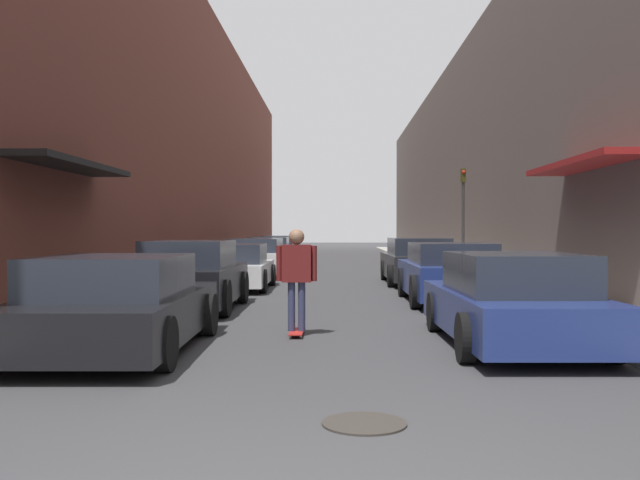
{
  "coord_description": "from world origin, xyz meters",
  "views": [
    {
      "loc": [
        0.22,
        -3.83,
        1.6
      ],
      "look_at": [
        -0.1,
        10.17,
        1.4
      ],
      "focal_mm": 40.0,
      "sensor_mm": 36.0,
      "label": 1
    }
  ],
  "objects_px": {
    "parked_car_right_0": "(513,302)",
    "traffic_light": "(463,209)",
    "parked_car_left_1": "(191,276)",
    "manhole_cover": "(364,423)",
    "parked_car_left_5": "(279,249)",
    "parked_car_left_4": "(269,253)",
    "parked_car_left_2": "(234,268)",
    "skateboarder": "(297,270)",
    "parked_car_left_0": "(117,305)",
    "parked_car_right_2": "(418,262)",
    "parked_car_right_1": "(450,273)",
    "parked_car_left_3": "(257,258)"
  },
  "relations": [
    {
      "from": "parked_car_left_2",
      "to": "parked_car_right_1",
      "type": "bearing_deg",
      "value": -32.77
    },
    {
      "from": "parked_car_left_2",
      "to": "parked_car_left_0",
      "type": "bearing_deg",
      "value": -90.69
    },
    {
      "from": "parked_car_left_5",
      "to": "manhole_cover",
      "type": "distance_m",
      "value": 29.97
    },
    {
      "from": "parked_car_right_1",
      "to": "traffic_light",
      "type": "bearing_deg",
      "value": 78.0
    },
    {
      "from": "skateboarder",
      "to": "manhole_cover",
      "type": "xyz_separation_m",
      "value": [
        0.83,
        -4.9,
        -0.98
      ]
    },
    {
      "from": "parked_car_left_1",
      "to": "parked_car_left_5",
      "type": "relative_size",
      "value": 0.86
    },
    {
      "from": "traffic_light",
      "to": "parked_car_right_1",
      "type": "bearing_deg",
      "value": -102.0
    },
    {
      "from": "parked_car_left_1",
      "to": "parked_car_right_0",
      "type": "bearing_deg",
      "value": -39.0
    },
    {
      "from": "parked_car_right_0",
      "to": "traffic_light",
      "type": "xyz_separation_m",
      "value": [
        1.77,
        13.86,
        1.68
      ]
    },
    {
      "from": "parked_car_right_2",
      "to": "traffic_light",
      "type": "distance_m",
      "value": 3.4
    },
    {
      "from": "parked_car_left_0",
      "to": "manhole_cover",
      "type": "bearing_deg",
      "value": -47.81
    },
    {
      "from": "parked_car_left_4",
      "to": "manhole_cover",
      "type": "bearing_deg",
      "value": -82.74
    },
    {
      "from": "parked_car_left_1",
      "to": "skateboarder",
      "type": "distance_m",
      "value": 4.15
    },
    {
      "from": "parked_car_left_4",
      "to": "manhole_cover",
      "type": "distance_m",
      "value": 24.8
    },
    {
      "from": "skateboarder",
      "to": "manhole_cover",
      "type": "distance_m",
      "value": 5.07
    },
    {
      "from": "parked_car_left_3",
      "to": "parked_car_left_4",
      "type": "distance_m",
      "value": 5.83
    },
    {
      "from": "manhole_cover",
      "to": "parked_car_right_2",
      "type": "bearing_deg",
      "value": 81.91
    },
    {
      "from": "skateboarder",
      "to": "manhole_cover",
      "type": "height_order",
      "value": "skateboarder"
    },
    {
      "from": "parked_car_right_2",
      "to": "parked_car_left_0",
      "type": "bearing_deg",
      "value": -113.78
    },
    {
      "from": "parked_car_left_4",
      "to": "manhole_cover",
      "type": "relative_size",
      "value": 5.61
    },
    {
      "from": "parked_car_left_5",
      "to": "parked_car_right_0",
      "type": "bearing_deg",
      "value": -78.31
    },
    {
      "from": "parked_car_left_1",
      "to": "manhole_cover",
      "type": "xyz_separation_m",
      "value": [
        3.14,
        -8.34,
        -0.66
      ]
    },
    {
      "from": "parked_car_left_2",
      "to": "parked_car_right_1",
      "type": "xyz_separation_m",
      "value": [
        5.26,
        -3.39,
        0.06
      ]
    },
    {
      "from": "parked_car_left_4",
      "to": "traffic_light",
      "type": "relative_size",
      "value": 1.12
    },
    {
      "from": "parked_car_left_0",
      "to": "traffic_light",
      "type": "bearing_deg",
      "value": 63.91
    },
    {
      "from": "parked_car_left_5",
      "to": "traffic_light",
      "type": "relative_size",
      "value": 1.36
    },
    {
      "from": "parked_car_left_2",
      "to": "parked_car_right_2",
      "type": "height_order",
      "value": "parked_car_right_2"
    },
    {
      "from": "parked_car_right_0",
      "to": "parked_car_right_2",
      "type": "distance_m",
      "value": 11.46
    },
    {
      "from": "parked_car_left_0",
      "to": "skateboarder",
      "type": "relative_size",
      "value": 2.8
    },
    {
      "from": "parked_car_right_0",
      "to": "skateboarder",
      "type": "distance_m",
      "value": 3.18
    },
    {
      "from": "parked_car_left_1",
      "to": "traffic_light",
      "type": "height_order",
      "value": "traffic_light"
    },
    {
      "from": "parked_car_right_0",
      "to": "traffic_light",
      "type": "height_order",
      "value": "traffic_light"
    },
    {
      "from": "parked_car_left_0",
      "to": "traffic_light",
      "type": "xyz_separation_m",
      "value": [
        7.07,
        14.45,
        1.68
      ]
    },
    {
      "from": "parked_car_left_1",
      "to": "parked_car_left_3",
      "type": "xyz_separation_m",
      "value": [
        0.14,
        10.43,
        -0.03
      ]
    },
    {
      "from": "parked_car_right_0",
      "to": "manhole_cover",
      "type": "height_order",
      "value": "parked_car_right_0"
    },
    {
      "from": "parked_car_left_2",
      "to": "skateboarder",
      "type": "xyz_separation_m",
      "value": [
        2.16,
        -8.39,
        0.4
      ]
    },
    {
      "from": "parked_car_left_1",
      "to": "parked_car_left_2",
      "type": "height_order",
      "value": "parked_car_left_1"
    },
    {
      "from": "parked_car_right_2",
      "to": "skateboarder",
      "type": "height_order",
      "value": "skateboarder"
    },
    {
      "from": "parked_car_left_3",
      "to": "manhole_cover",
      "type": "bearing_deg",
      "value": -80.93
    },
    {
      "from": "parked_car_right_0",
      "to": "parked_car_left_1",
      "type": "bearing_deg",
      "value": 141.0
    },
    {
      "from": "parked_car_left_5",
      "to": "parked_car_left_4",
      "type": "bearing_deg",
      "value": -89.93
    },
    {
      "from": "parked_car_left_2",
      "to": "traffic_light",
      "type": "distance_m",
      "value": 8.5
    },
    {
      "from": "parked_car_left_2",
      "to": "parked_car_left_3",
      "type": "height_order",
      "value": "parked_car_left_3"
    },
    {
      "from": "skateboarder",
      "to": "traffic_light",
      "type": "relative_size",
      "value": 0.46
    },
    {
      "from": "skateboarder",
      "to": "parked_car_right_0",
      "type": "bearing_deg",
      "value": -16.31
    },
    {
      "from": "parked_car_left_4",
      "to": "parked_car_left_5",
      "type": "bearing_deg",
      "value": 90.07
    },
    {
      "from": "parked_car_right_0",
      "to": "parked_car_right_1",
      "type": "distance_m",
      "value": 5.89
    },
    {
      "from": "parked_car_left_4",
      "to": "manhole_cover",
      "type": "height_order",
      "value": "parked_car_left_4"
    },
    {
      "from": "parked_car_left_1",
      "to": "parked_car_left_3",
      "type": "bearing_deg",
      "value": 89.21
    },
    {
      "from": "parked_car_left_0",
      "to": "parked_car_left_3",
      "type": "bearing_deg",
      "value": 89.58
    }
  ]
}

